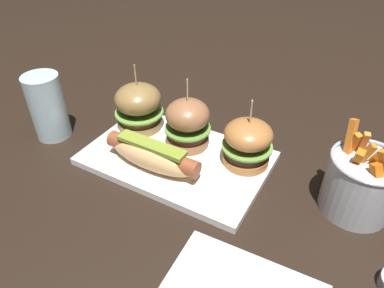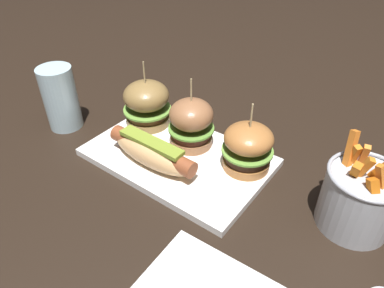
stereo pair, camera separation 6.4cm
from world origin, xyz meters
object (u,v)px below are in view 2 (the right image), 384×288
(slider_left, at_px, (147,103))
(slider_center, at_px, (192,123))
(platter_main, at_px, (178,157))
(hot_dog, at_px, (152,152))
(slider_right, at_px, (248,147))
(fries_bucket, at_px, (359,198))
(water_glass, at_px, (61,98))

(slider_left, bearing_deg, slider_center, -2.51)
(platter_main, xyz_separation_m, hot_dog, (-0.02, -0.05, 0.03))
(slider_left, distance_m, slider_right, 0.24)
(slider_left, bearing_deg, platter_main, -22.04)
(slider_left, bearing_deg, fries_bucket, -1.09)
(hot_dog, relative_size, slider_center, 1.32)
(hot_dog, distance_m, slider_left, 0.14)
(platter_main, xyz_separation_m, water_glass, (-0.28, -0.05, 0.06))
(hot_dog, relative_size, fries_bucket, 1.25)
(slider_left, relative_size, water_glass, 1.03)
(platter_main, distance_m, slider_center, 0.07)
(hot_dog, height_order, water_glass, water_glass)
(slider_right, bearing_deg, water_glass, -165.97)
(hot_dog, bearing_deg, slider_right, 34.04)
(hot_dog, relative_size, water_glass, 1.37)
(fries_bucket, bearing_deg, platter_main, -172.72)
(platter_main, xyz_separation_m, slider_center, (0.00, 0.04, 0.06))
(water_glass, bearing_deg, slider_right, 14.03)
(slider_right, relative_size, water_glass, 0.96)
(slider_center, relative_size, fries_bucket, 0.95)
(platter_main, xyz_separation_m, slider_left, (-0.12, 0.05, 0.06))
(slider_center, height_order, slider_right, slider_center)
(water_glass, bearing_deg, slider_left, 33.19)
(fries_bucket, bearing_deg, slider_center, 179.46)
(platter_main, bearing_deg, hot_dog, -112.52)
(slider_left, relative_size, fries_bucket, 0.94)
(slider_right, bearing_deg, slider_center, -178.14)
(slider_left, relative_size, slider_center, 0.99)
(platter_main, xyz_separation_m, fries_bucket, (0.32, 0.04, 0.05))
(slider_center, bearing_deg, fries_bucket, -0.54)
(slider_center, relative_size, slider_right, 1.08)
(slider_center, xyz_separation_m, slider_right, (0.12, 0.00, -0.01))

